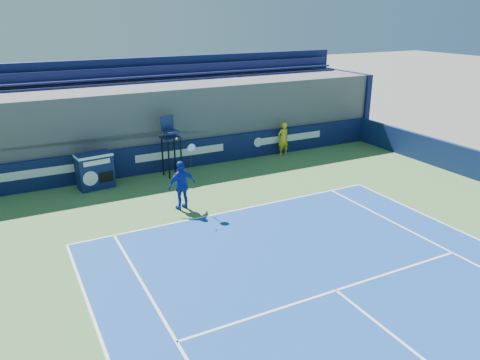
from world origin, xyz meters
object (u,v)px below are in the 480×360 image
match_clock (95,170)px  tennis_player (182,185)px  ball_person (283,139)px  umpire_chair (171,140)px

match_clock → tennis_player: 4.12m
ball_person → umpire_chair: size_ratio=0.64×
ball_person → tennis_player: (-6.50, -3.86, 0.08)m
ball_person → match_clock: size_ratio=1.13×
umpire_chair → tennis_player: bearing=-103.9°
umpire_chair → tennis_player: tennis_player is taller
ball_person → umpire_chair: bearing=0.7°
ball_person → tennis_player: size_ratio=0.61×
ball_person → tennis_player: 7.56m
umpire_chair → tennis_player: (-0.87, -3.52, -0.65)m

